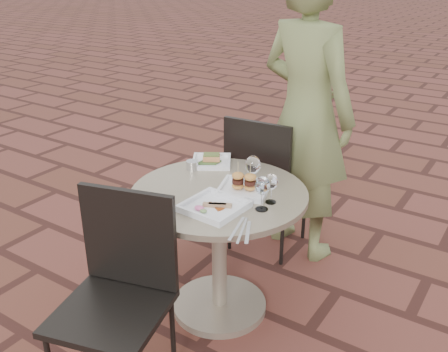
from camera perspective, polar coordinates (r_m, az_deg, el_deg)
The scene contains 13 objects.
ground at distance 2.94m, azimuth 1.96°, elevation -14.40°, with size 60.00×60.00×0.00m, color #5A2B23.
cafe_table at distance 2.64m, azimuth -0.55°, elevation -6.55°, with size 0.90×0.90×0.73m.
chair_far at distance 3.17m, azimuth 4.51°, elevation 0.13°, with size 0.47×0.47×0.93m.
chair_near at distance 2.22m, azimuth -11.82°, elevation -11.58°, with size 0.54×0.54×0.93m.
diner at distance 3.13m, azimuth 9.36°, elevation 6.98°, with size 0.68×0.44×1.86m, color olive.
plate_salmon at distance 2.85m, azimuth -1.46°, elevation 1.74°, with size 0.30×0.30×0.06m.
plate_sliders at distance 2.51m, azimuth 2.29°, elevation -1.15°, with size 0.30×0.30×0.16m.
plate_tuna at distance 2.34m, azimuth -1.14°, elevation -3.46°, with size 0.28×0.28×0.03m.
wine_glass_right at distance 2.30m, azimuth 4.41°, elevation -1.18°, with size 0.07×0.07×0.17m.
wine_glass_mid at distance 2.49m, azimuth 3.32°, elevation 1.18°, with size 0.08×0.08×0.18m.
wine_glass_far at distance 2.37m, azimuth 5.44°, elevation -0.74°, with size 0.06×0.06×0.15m.
steel_ramekin at distance 2.77m, azimuth -3.63°, elevation 1.24°, with size 0.07×0.07×0.05m, color silver.
cutlery_set at distance 2.17m, azimuth 2.09°, elevation -6.24°, with size 0.10×0.23×0.00m, color silver, non-canonical shape.
Camera 1 is at (1.19, -1.98, 1.82)m, focal length 40.00 mm.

